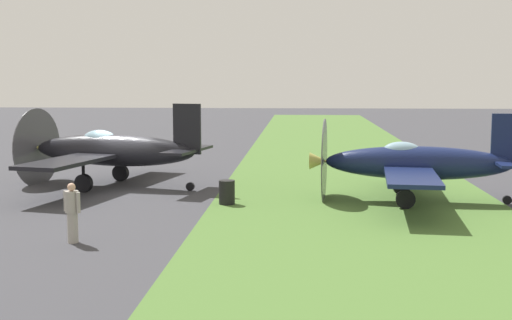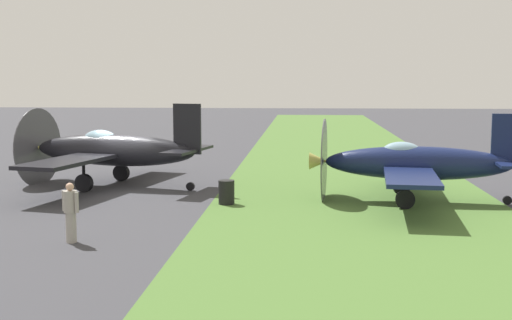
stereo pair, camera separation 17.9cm
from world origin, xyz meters
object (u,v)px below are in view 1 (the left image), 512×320
Objects in this scene: airplane_wingman at (414,163)px; fuel_drum at (227,192)px; airplane_lead at (110,150)px; ground_crew_chief at (72,211)px.

airplane_wingman reaches higher than fuel_drum.
airplane_wingman is (-2.74, -12.51, -0.11)m from airplane_lead.
airplane_wingman is 5.77× the size of ground_crew_chief.
airplane_lead is 6.21× the size of ground_crew_chief.
fuel_drum is at bearing 87.09° from ground_crew_chief.
ground_crew_chief is at bearing 148.80° from fuel_drum.
ground_crew_chief is at bearing 129.22° from airplane_wingman.
ground_crew_chief is 7.25m from fuel_drum.
airplane_wingman is at bearing -89.64° from airplane_lead.
ground_crew_chief is 1.92× the size of fuel_drum.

